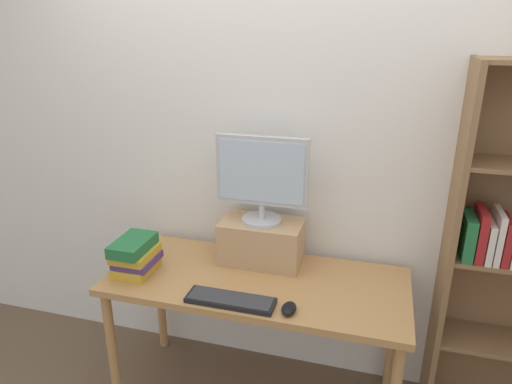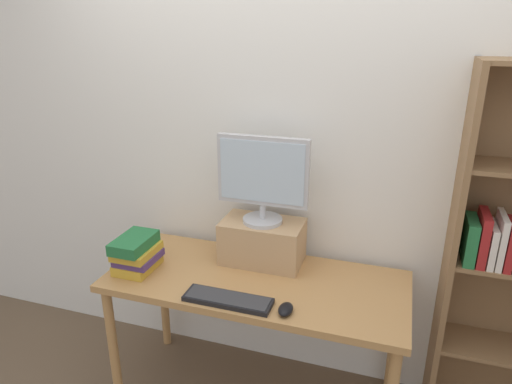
% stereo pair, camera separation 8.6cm
% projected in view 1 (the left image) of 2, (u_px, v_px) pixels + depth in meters
% --- Properties ---
extents(back_wall, '(7.00, 0.08, 2.60)m').
position_uv_depth(back_wall, '(276.00, 155.00, 2.47)').
color(back_wall, silver).
rests_on(back_wall, ground_plane).
extents(desk, '(1.50, 0.64, 0.77)m').
position_uv_depth(desk, '(256.00, 293.00, 2.32)').
color(desk, '#B7844C').
rests_on(desk, ground_plane).
extents(riser_box, '(0.43, 0.25, 0.23)m').
position_uv_depth(riser_box, '(262.00, 241.00, 2.42)').
color(riser_box, tan).
rests_on(riser_box, desk).
extents(computer_monitor, '(0.47, 0.21, 0.46)m').
position_uv_depth(computer_monitor, '(262.00, 177.00, 2.30)').
color(computer_monitor, '#B7B7BA').
rests_on(computer_monitor, riser_box).
extents(keyboard, '(0.41, 0.13, 0.02)m').
position_uv_depth(keyboard, '(231.00, 300.00, 2.09)').
color(keyboard, black).
rests_on(keyboard, desk).
extents(computer_mouse, '(0.06, 0.10, 0.04)m').
position_uv_depth(computer_mouse, '(289.00, 308.00, 2.02)').
color(computer_mouse, black).
rests_on(computer_mouse, desk).
extents(book_stack, '(0.19, 0.25, 0.19)m').
position_uv_depth(book_stack, '(135.00, 256.00, 2.32)').
color(book_stack, gold).
rests_on(book_stack, desk).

